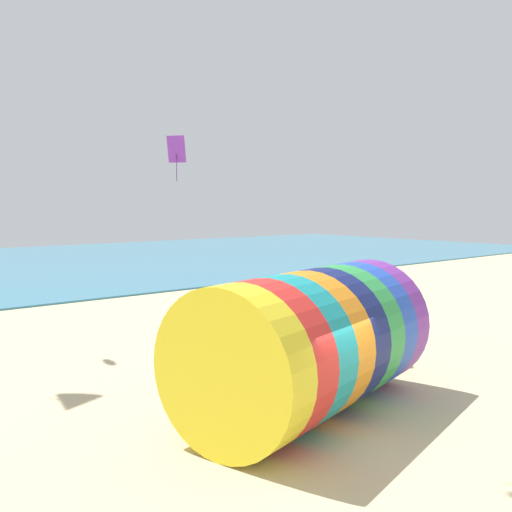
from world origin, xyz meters
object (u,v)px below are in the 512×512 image
object	(u,v)px
kite_handler	(381,338)
kite_purple_diamond	(176,150)
bystander_near_water	(300,289)
cooler_box	(379,369)
giant_inflatable_tube	(310,342)

from	to	relation	value
kite_handler	kite_purple_diamond	distance (m)	12.82
kite_purple_diamond	bystander_near_water	distance (m)	8.91
kite_handler	cooler_box	distance (m)	1.40
kite_purple_diamond	bystander_near_water	bearing A→B (deg)	-20.74
giant_inflatable_tube	bystander_near_water	bearing A→B (deg)	46.78
kite_purple_diamond	bystander_near_water	size ratio (longest dim) A/B	1.12
kite_handler	kite_purple_diamond	size ratio (longest dim) A/B	0.83
cooler_box	giant_inflatable_tube	bearing A→B (deg)	-167.41
kite_handler	bystander_near_water	distance (m)	10.14
giant_inflatable_tube	cooler_box	bearing A→B (deg)	12.59
giant_inflatable_tube	bystander_near_water	distance (m)	14.25
bystander_near_water	giant_inflatable_tube	bearing A→B (deg)	-133.22
kite_purple_diamond	cooler_box	size ratio (longest dim) A/B	3.85
kite_handler	cooler_box	world-z (taller)	kite_handler
bystander_near_water	kite_purple_diamond	bearing A→B (deg)	159.26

